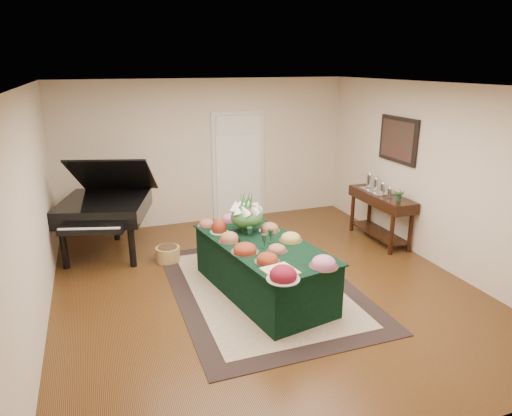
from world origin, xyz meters
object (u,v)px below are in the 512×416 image
object	(u,v)px
mahogany_sideboard	(381,204)
grand_piano	(105,207)
buffet_table	(262,268)
floral_centerpiece	(247,213)

from	to	relation	value
mahogany_sideboard	grand_piano	bearing A→B (deg)	167.29
buffet_table	floral_centerpiece	world-z (taller)	floral_centerpiece
buffet_table	mahogany_sideboard	world-z (taller)	mahogany_sideboard
grand_piano	mahogany_sideboard	size ratio (longest dim) A/B	1.30
buffet_table	floral_centerpiece	distance (m)	0.78
floral_centerpiece	grand_piano	distance (m)	2.45
buffet_table	grand_piano	size ratio (longest dim) A/B	1.29
floral_centerpiece	mahogany_sideboard	world-z (taller)	floral_centerpiece
mahogany_sideboard	floral_centerpiece	bearing A→B (deg)	-166.41
floral_centerpiece	mahogany_sideboard	xyz separation A→B (m)	(2.64, 0.64, -0.34)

